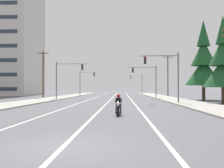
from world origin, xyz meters
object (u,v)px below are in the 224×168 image
motorcycle_with_rider (118,107)px  utility_pole_left_near (43,74)px  traffic_signal_near_left (65,74)px  traffic_signal_mid_right (148,76)px  traffic_signal_mid_left (85,79)px  traffic_signal_near_right (167,70)px  conifer_tree_right_verge_far (203,63)px  traffic_signal_far_right (138,81)px  conifer_tree_right_verge_near (223,63)px  utility_pole_right_far (168,75)px

motorcycle_with_rider → utility_pole_left_near: 34.09m
traffic_signal_near_left → traffic_signal_mid_right: (14.17, 7.85, 0.01)m
traffic_signal_mid_right → traffic_signal_mid_left: 20.84m
motorcycle_with_rider → traffic_signal_near_right: traffic_signal_near_right is taller
traffic_signal_near_right → conifer_tree_right_verge_far: (7.36, 9.89, 1.69)m
traffic_signal_near_right → traffic_signal_mid_left: 36.74m
traffic_signal_mid_right → motorcycle_with_rider: bearing=-99.1°
traffic_signal_near_right → traffic_signal_far_right: same height
traffic_signal_far_right → conifer_tree_right_verge_far: conifer_tree_right_verge_far is taller
conifer_tree_right_verge_near → traffic_signal_far_right: bearing=97.8°
motorcycle_with_rider → conifer_tree_right_verge_far: bearing=61.6°
traffic_signal_near_right → utility_pole_right_far: bearing=80.2°
traffic_signal_near_left → utility_pole_right_far: size_ratio=0.64×
traffic_signal_mid_right → traffic_signal_mid_left: same height
traffic_signal_far_right → traffic_signal_near_right: bearing=-89.6°
motorcycle_with_rider → traffic_signal_mid_right: (5.21, 32.69, 3.54)m
traffic_signal_mid_right → traffic_signal_far_right: 34.11m
traffic_signal_mid_left → conifer_tree_right_verge_near: conifer_tree_right_verge_near is taller
traffic_signal_mid_right → utility_pole_right_far: size_ratio=0.64×
motorcycle_with_rider → traffic_signal_far_right: traffic_signal_far_right is taller
traffic_signal_near_right → utility_pole_left_near: (-20.04, 16.38, 0.48)m
traffic_signal_near_left → conifer_tree_right_verge_far: conifer_tree_right_verge_far is taller
utility_pole_left_near → conifer_tree_right_verge_far: bearing=-13.3°
conifer_tree_right_verge_near → utility_pole_left_near: bearing=148.8°
utility_pole_right_far → conifer_tree_right_verge_far: bearing=-84.7°
traffic_signal_near_left → conifer_tree_right_verge_far: (22.04, -0.66, 1.67)m
traffic_signal_near_right → traffic_signal_mid_left: size_ratio=1.00×
traffic_signal_far_right → traffic_signal_mid_left: bearing=-127.3°
traffic_signal_mid_left → utility_pole_left_near: size_ratio=0.71×
traffic_signal_near_right → utility_pole_left_near: utility_pole_left_near is taller
traffic_signal_mid_left → conifer_tree_right_verge_near: (21.50, -33.54, 0.88)m
utility_pole_right_far → utility_pole_left_near: bearing=-149.8°
traffic_signal_mid_right → traffic_signal_far_right: same height
utility_pole_left_near → conifer_tree_right_verge_far: conifer_tree_right_verge_far is taller
utility_pole_right_far → traffic_signal_mid_left: bearing=173.0°
utility_pole_left_near → traffic_signal_near_left: bearing=-47.4°
traffic_signal_far_right → utility_pole_left_near: (-19.70, -36.13, 0.51)m
traffic_signal_near_right → traffic_signal_far_right: size_ratio=1.00×
utility_pole_left_near → conifer_tree_right_verge_far: size_ratio=0.69×
traffic_signal_mid_right → utility_pole_right_far: utility_pole_right_far is taller
traffic_signal_near_right → conifer_tree_right_verge_near: conifer_tree_right_verge_near is taller
utility_pole_right_far → conifer_tree_right_verge_near: 31.10m
traffic_signal_near_right → traffic_signal_mid_left: (-14.69, 33.67, -0.04)m
utility_pole_right_far → traffic_signal_near_right: bearing=-99.8°
motorcycle_with_rider → conifer_tree_right_verge_near: 19.59m
traffic_signal_near_right → conifer_tree_right_verge_near: size_ratio=0.58×
traffic_signal_near_right → traffic_signal_near_left: same height
traffic_signal_mid_left → traffic_signal_near_right: bearing=-66.4°
conifer_tree_right_verge_far → utility_pole_left_near: bearing=166.7°
traffic_signal_near_left → traffic_signal_far_right: bearing=71.1°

